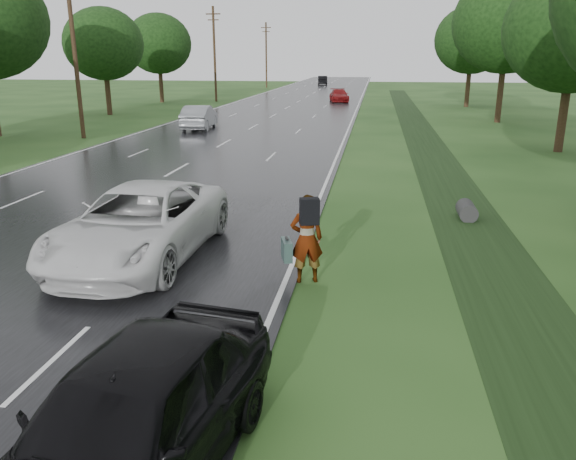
% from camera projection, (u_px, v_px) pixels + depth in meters
% --- Properties ---
extents(road, '(14.00, 180.00, 0.04)m').
position_uv_depth(road, '(283.00, 110.00, 52.17)').
color(road, black).
rests_on(road, ground).
extents(edge_stripe_east, '(0.12, 180.00, 0.01)m').
position_uv_depth(edge_stripe_east, '(356.00, 111.00, 51.18)').
color(edge_stripe_east, silver).
rests_on(edge_stripe_east, road).
extents(edge_stripe_west, '(0.12, 180.00, 0.01)m').
position_uv_depth(edge_stripe_west, '(213.00, 109.00, 53.14)').
color(edge_stripe_west, silver).
rests_on(edge_stripe_west, road).
extents(center_line, '(0.12, 180.00, 0.01)m').
position_uv_depth(center_line, '(283.00, 110.00, 52.16)').
color(center_line, silver).
rests_on(center_line, road).
extents(drainage_ditch, '(2.20, 120.00, 0.56)m').
position_uv_depth(drainage_ditch, '(438.00, 166.00, 25.67)').
color(drainage_ditch, black).
rests_on(drainage_ditch, ground).
extents(utility_pole_mid, '(1.60, 0.26, 10.00)m').
position_uv_depth(utility_pole_mid, '(74.00, 50.00, 33.09)').
color(utility_pole_mid, '#351F15').
rests_on(utility_pole_mid, ground).
extents(utility_pole_far, '(1.60, 0.26, 10.00)m').
position_uv_depth(utility_pole_far, '(215.00, 53.00, 61.41)').
color(utility_pole_far, '#351F15').
rests_on(utility_pole_far, ground).
extents(utility_pole_distant, '(1.60, 0.26, 10.00)m').
position_uv_depth(utility_pole_distant, '(266.00, 54.00, 89.74)').
color(utility_pole_distant, '#351F15').
rests_on(utility_pole_distant, ground).
extents(tree_east_c, '(7.00, 7.00, 9.29)m').
position_uv_depth(tree_east_c, '(575.00, 29.00, 27.88)').
color(tree_east_c, '#351F15').
rests_on(tree_east_c, ground).
extents(tree_east_d, '(8.00, 8.00, 10.76)m').
position_uv_depth(tree_east_d, '(508.00, 23.00, 40.86)').
color(tree_east_d, '#351F15').
rests_on(tree_east_d, ground).
extents(tree_east_f, '(7.20, 7.20, 9.62)m').
position_uv_depth(tree_east_f, '(472.00, 40.00, 54.35)').
color(tree_east_f, '#351F15').
rests_on(tree_east_f, ground).
extents(tree_west_d, '(6.60, 6.60, 8.80)m').
position_uv_depth(tree_west_d, '(103.00, 44.00, 46.85)').
color(tree_west_d, '#351F15').
rests_on(tree_west_d, ground).
extents(tree_west_f, '(7.00, 7.00, 9.29)m').
position_uv_depth(tree_west_f, '(158.00, 44.00, 60.06)').
color(tree_west_f, '#351F15').
rests_on(tree_west_f, ground).
extents(pedestrian, '(1.03, 0.79, 2.00)m').
position_uv_depth(pedestrian, '(306.00, 238.00, 12.25)').
color(pedestrian, '#A5998C').
rests_on(pedestrian, ground).
extents(white_pickup, '(3.06, 6.38, 1.76)m').
position_uv_depth(white_pickup, '(140.00, 223.00, 13.70)').
color(white_pickup, silver).
rests_on(white_pickup, road).
extents(dark_sedan, '(2.72, 5.20, 1.69)m').
position_uv_depth(dark_sedan, '(131.00, 421.00, 6.33)').
color(dark_sedan, black).
rests_on(dark_sedan, road).
extents(silver_sedan, '(2.19, 5.04, 1.61)m').
position_uv_depth(silver_sedan, '(199.00, 117.00, 38.37)').
color(silver_sedan, gray).
rests_on(silver_sedan, road).
extents(far_car_red, '(2.60, 4.96, 1.37)m').
position_uv_depth(far_car_red, '(339.00, 95.00, 61.69)').
color(far_car_red, maroon).
rests_on(far_car_red, road).
extents(far_car_dark, '(2.08, 4.77, 1.53)m').
position_uv_depth(far_car_dark, '(323.00, 80.00, 99.21)').
color(far_car_dark, black).
rests_on(far_car_dark, road).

